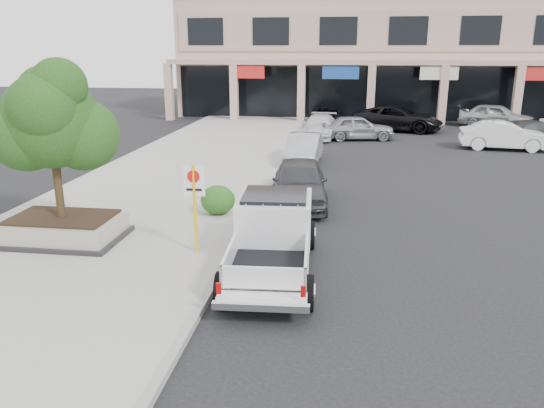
{
  "coord_description": "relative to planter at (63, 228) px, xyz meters",
  "views": [
    {
      "loc": [
        1.28,
        -12.17,
        5.22
      ],
      "look_at": [
        -0.61,
        1.5,
        1.17
      ],
      "focal_mm": 35.0,
      "sensor_mm": 36.0,
      "label": 1
    }
  ],
  "objects": [
    {
      "name": "ground",
      "position": [
        6.31,
        -0.71,
        -0.48
      ],
      "size": [
        120.0,
        120.0,
        0.0
      ],
      "primitive_type": "plane",
      "color": "black",
      "rests_on": "ground"
    },
    {
      "name": "sidewalk",
      "position": [
        0.81,
        5.29,
        -0.4
      ],
      "size": [
        8.0,
        52.0,
        0.15
      ],
      "primitive_type": "cube",
      "color": "gray",
      "rests_on": "ground"
    },
    {
      "name": "curb",
      "position": [
        4.76,
        5.29,
        -0.4
      ],
      "size": [
        0.2,
        52.0,
        0.15
      ],
      "primitive_type": "cube",
      "color": "gray",
      "rests_on": "ground"
    },
    {
      "name": "strip_mall",
      "position": [
        14.31,
        33.22,
        4.27
      ],
      "size": [
        40.55,
        12.43,
        9.5
      ],
      "color": "tan",
      "rests_on": "ground"
    },
    {
      "name": "planter",
      "position": [
        0.0,
        0.0,
        0.0
      ],
      "size": [
        3.2,
        2.2,
        0.68
      ],
      "color": "black",
      "rests_on": "sidewalk"
    },
    {
      "name": "planter_tree",
      "position": [
        0.13,
        0.15,
        2.94
      ],
      "size": [
        2.9,
        2.55,
        4.0
      ],
      "color": "black",
      "rests_on": "planter"
    },
    {
      "name": "no_parking_sign",
      "position": [
        3.89,
        -0.41,
        1.16
      ],
      "size": [
        0.55,
        0.09,
        2.3
      ],
      "color": "yellow",
      "rests_on": "sidewalk"
    },
    {
      "name": "hedge",
      "position": [
        3.67,
        2.89,
        0.14
      ],
      "size": [
        1.1,
        0.99,
        0.93
      ],
      "primitive_type": "ellipsoid",
      "color": "#154413",
      "rests_on": "sidewalk"
    },
    {
      "name": "pickup_truck",
      "position": [
        5.96,
        -1.13,
        0.39
      ],
      "size": [
        2.34,
        5.6,
        1.73
      ],
      "primitive_type": null,
      "rotation": [
        0.0,
        0.0,
        0.06
      ],
      "color": "silver",
      "rests_on": "ground"
    },
    {
      "name": "curb_car_a",
      "position": [
        6.09,
        4.91,
        0.31
      ],
      "size": [
        2.26,
        4.74,
        1.56
      ],
      "primitive_type": "imported",
      "rotation": [
        0.0,
        0.0,
        0.09
      ],
      "color": "#323437",
      "rests_on": "ground"
    },
    {
      "name": "curb_car_b",
      "position": [
        5.69,
        11.73,
        0.22
      ],
      "size": [
        1.64,
        4.28,
        1.39
      ],
      "primitive_type": "imported",
      "rotation": [
        0.0,
        0.0,
        -0.04
      ],
      "color": "#A1A3A9",
      "rests_on": "ground"
    },
    {
      "name": "curb_car_c",
      "position": [
        6.02,
        19.5,
        0.2
      ],
      "size": [
        2.25,
        4.79,
        1.35
      ],
      "primitive_type": "imported",
      "rotation": [
        0.0,
        0.0,
        -0.08
      ],
      "color": "silver",
      "rests_on": "ground"
    },
    {
      "name": "curb_car_d",
      "position": [
        6.22,
        24.24,
        0.19
      ],
      "size": [
        2.22,
        4.81,
        1.34
      ],
      "primitive_type": "imported",
      "rotation": [
        0.0,
        0.0,
        0.0
      ],
      "color": "black",
      "rests_on": "ground"
    },
    {
      "name": "lot_car_a",
      "position": [
        8.31,
        19.02,
        0.26
      ],
      "size": [
        4.54,
        2.47,
        1.46
      ],
      "primitive_type": "imported",
      "rotation": [
        0.0,
        0.0,
        1.75
      ],
      "color": "gray",
      "rests_on": "ground"
    },
    {
      "name": "lot_car_b",
      "position": [
        16.05,
        16.84,
        0.28
      ],
      "size": [
        4.69,
        2.04,
        1.5
      ],
      "primitive_type": "imported",
      "rotation": [
        0.0,
        0.0,
        1.47
      ],
      "color": "silver",
      "rests_on": "ground"
    },
    {
      "name": "lot_car_c",
      "position": [
        18.44,
        19.09,
        0.19
      ],
      "size": [
        4.94,
        3.42,
        1.33
      ],
      "primitive_type": "imported",
      "rotation": [
        0.0,
        0.0,
        1.95
      ],
      "color": "#282B2D",
      "rests_on": "ground"
    },
    {
      "name": "lot_car_d",
      "position": [
        10.97,
        23.09,
        0.33
      ],
      "size": [
        6.3,
        4.1,
        1.61
      ],
      "primitive_type": "imported",
      "rotation": [
        0.0,
        0.0,
        1.31
      ],
      "color": "black",
      "rests_on": "ground"
    },
    {
      "name": "lot_car_e",
      "position": [
        17.79,
        25.38,
        0.35
      ],
      "size": [
        5.21,
        3.64,
        1.65
      ],
      "primitive_type": "imported",
      "rotation": [
        0.0,
        0.0,
        1.18
      ],
      "color": "#999CA0",
      "rests_on": "ground"
    }
  ]
}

